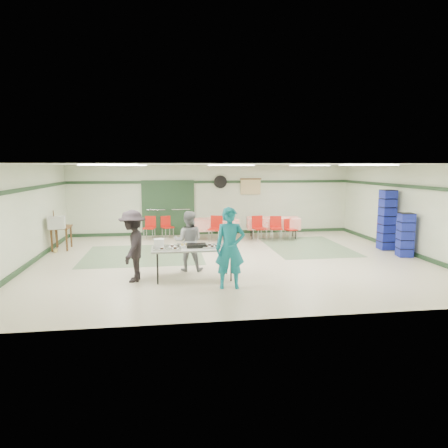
{
  "coord_description": "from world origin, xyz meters",
  "views": [
    {
      "loc": [
        -1.77,
        -11.01,
        2.65
      ],
      "look_at": [
        -0.24,
        -0.3,
        1.08
      ],
      "focal_mm": 32.0,
      "sensor_mm": 36.0,
      "label": 1
    }
  ],
  "objects": [
    {
      "name": "floor",
      "position": [
        0.0,
        0.0,
        0.0
      ],
      "size": [
        11.0,
        11.0,
        0.0
      ],
      "primitive_type": "plane",
      "color": "beige",
      "rests_on": "ground"
    },
    {
      "name": "ceiling",
      "position": [
        0.0,
        0.0,
        2.7
      ],
      "size": [
        11.0,
        11.0,
        0.0
      ],
      "primitive_type": "plane",
      "rotation": [
        3.14,
        0.0,
        0.0
      ],
      "color": "silver",
      "rests_on": "wall_back"
    },
    {
      "name": "wall_back",
      "position": [
        0.0,
        4.5,
        1.35
      ],
      "size": [
        11.0,
        0.0,
        11.0
      ],
      "primitive_type": "plane",
      "rotation": [
        1.57,
        0.0,
        0.0
      ],
      "color": "beige",
      "rests_on": "floor"
    },
    {
      "name": "wall_front",
      "position": [
        0.0,
        -4.5,
        1.35
      ],
      "size": [
        11.0,
        0.0,
        11.0
      ],
      "primitive_type": "plane",
      "rotation": [
        -1.57,
        0.0,
        0.0
      ],
      "color": "beige",
      "rests_on": "floor"
    },
    {
      "name": "wall_left",
      "position": [
        -5.5,
        0.0,
        1.35
      ],
      "size": [
        0.0,
        9.0,
        9.0
      ],
      "primitive_type": "plane",
      "rotation": [
        1.57,
        0.0,
        1.57
      ],
      "color": "beige",
      "rests_on": "floor"
    },
    {
      "name": "wall_right",
      "position": [
        5.5,
        0.0,
        1.35
      ],
      "size": [
        0.0,
        9.0,
        9.0
      ],
      "primitive_type": "plane",
      "rotation": [
        1.57,
        0.0,
        -1.57
      ],
      "color": "beige",
      "rests_on": "floor"
    },
    {
      "name": "trim_back",
      "position": [
        0.0,
        4.47,
        2.05
      ],
      "size": [
        11.0,
        0.06,
        0.1
      ],
      "primitive_type": "cube",
      "color": "#1F3820",
      "rests_on": "wall_back"
    },
    {
      "name": "baseboard_back",
      "position": [
        0.0,
        4.47,
        0.06
      ],
      "size": [
        11.0,
        0.06,
        0.12
      ],
      "primitive_type": "cube",
      "color": "#1F3820",
      "rests_on": "floor"
    },
    {
      "name": "trim_left",
      "position": [
        -5.47,
        0.0,
        2.05
      ],
      "size": [
        0.06,
        9.0,
        0.1
      ],
      "primitive_type": "cube",
      "rotation": [
        0.0,
        0.0,
        1.57
      ],
      "color": "#1F3820",
      "rests_on": "wall_back"
    },
    {
      "name": "baseboard_left",
      "position": [
        -5.47,
        0.0,
        0.06
      ],
      "size": [
        0.06,
        9.0,
        0.12
      ],
      "primitive_type": "cube",
      "rotation": [
        0.0,
        0.0,
        1.57
      ],
      "color": "#1F3820",
      "rests_on": "floor"
    },
    {
      "name": "trim_right",
      "position": [
        5.47,
        0.0,
        2.05
      ],
      "size": [
        0.06,
        9.0,
        0.1
      ],
      "primitive_type": "cube",
      "rotation": [
        0.0,
        0.0,
        1.57
      ],
      "color": "#1F3820",
      "rests_on": "wall_back"
    },
    {
      "name": "baseboard_right",
      "position": [
        5.47,
        0.0,
        0.06
      ],
      "size": [
        0.06,
        9.0,
        0.12
      ],
      "primitive_type": "cube",
      "rotation": [
        0.0,
        0.0,
        1.57
      ],
      "color": "#1F3820",
      "rests_on": "floor"
    },
    {
      "name": "green_patch_a",
      "position": [
        -2.5,
        1.0,
        0.0
      ],
      "size": [
        3.5,
        3.0,
        0.01
      ],
      "primitive_type": "cube",
      "color": "slate",
      "rests_on": "floor"
    },
    {
      "name": "green_patch_b",
      "position": [
        2.8,
        1.5,
        0.0
      ],
      "size": [
        2.5,
        3.5,
        0.01
      ],
      "primitive_type": "cube",
      "color": "slate",
      "rests_on": "floor"
    },
    {
      "name": "double_door_left",
      "position": [
        -2.2,
        4.44,
        1.05
      ],
      "size": [
        0.9,
        0.06,
        2.1
      ],
      "primitive_type": "cube",
      "color": "gray",
      "rests_on": "floor"
    },
    {
      "name": "double_door_right",
      "position": [
        -1.25,
        4.44,
        1.05
      ],
      "size": [
        0.9,
        0.06,
        2.1
      ],
      "primitive_type": "cube",
      "color": "gray",
      "rests_on": "floor"
    },
    {
      "name": "door_frame",
      "position": [
        -1.73,
        4.42,
        1.05
      ],
      "size": [
        2.0,
        0.03,
        2.15
      ],
      "primitive_type": "cube",
      "color": "#1F3820",
      "rests_on": "floor"
    },
    {
      "name": "wall_fan",
      "position": [
        0.3,
        4.44,
        2.05
      ],
      "size": [
        0.5,
        0.1,
        0.5
      ],
      "primitive_type": "cylinder",
      "rotation": [
        1.57,
        0.0,
        0.0
      ],
      "color": "black",
      "rests_on": "wall_back"
    },
    {
      "name": "scroll_banner",
      "position": [
        1.5,
        4.44,
        1.85
      ],
      "size": [
        0.8,
        0.02,
        0.6
      ],
      "primitive_type": "cube",
      "color": "#CAB87E",
      "rests_on": "wall_back"
    },
    {
      "name": "serving_table",
      "position": [
        -1.18,
        -1.81,
        0.72
      ],
      "size": [
        1.96,
        0.82,
        0.76
      ],
      "rotation": [
        0.0,
        0.0,
        0.02
      ],
      "color": "#ABACA7",
      "rests_on": "floor"
    },
    {
      "name": "sheet_tray_right",
      "position": [
        -0.7,
        -1.81,
        0.77
      ],
      "size": [
        0.54,
        0.41,
        0.02
      ],
      "primitive_type": "cube",
      "rotation": [
        0.0,
        0.0,
        0.02
      ],
      "color": "silver",
      "rests_on": "serving_table"
    },
    {
      "name": "sheet_tray_mid",
      "position": [
        -1.28,
        -1.68,
        0.77
      ],
      "size": [
        0.55,
        0.42,
        0.02
      ],
      "primitive_type": "cube",
      "rotation": [
        0.0,
        0.0,
        0.02
      ],
      "color": "silver",
      "rests_on": "serving_table"
    },
    {
      "name": "sheet_tray_left",
      "position": [
        -1.79,
        -1.9,
        0.77
      ],
      "size": [
        0.63,
        0.48,
        0.02
      ],
      "primitive_type": "cube",
      "rotation": [
        0.0,
        0.0,
        0.02
      ],
      "color": "silver",
      "rests_on": "serving_table"
    },
    {
      "name": "baking_pan",
      "position": [
        -1.11,
        -1.79,
        0.8
      ],
      "size": [
        0.47,
        0.3,
        0.08
      ],
      "primitive_type": "cube",
      "rotation": [
        0.0,
        0.0,
        0.02
      ],
      "color": "black",
      "rests_on": "serving_table"
    },
    {
      "name": "foam_box_stack",
      "position": [
        -1.98,
        -1.72,
        0.86
      ],
      "size": [
        0.23,
        0.21,
        0.21
      ],
      "primitive_type": "cube",
      "rotation": [
        0.0,
        0.0,
        0.02
      ],
      "color": "white",
      "rests_on": "serving_table"
    },
    {
      "name": "volunteer_teal",
      "position": [
        -0.43,
        -2.62,
        0.89
      ],
      "size": [
        0.68,
        0.48,
        1.78
      ],
      "primitive_type": "imported",
      "rotation": [
        0.0,
        0.0,
        -0.09
      ],
      "color": "#147A8F",
      "rests_on": "floor"
    },
    {
      "name": "volunteer_grey",
      "position": [
        -1.25,
        -1.0,
        0.77
      ],
      "size": [
        0.83,
        0.7,
        1.53
      ],
      "primitive_type": "imported",
      "rotation": [
        0.0,
        0.0,
        2.97
      ],
      "color": "gray",
      "rests_on": "floor"
    },
    {
      "name": "volunteer_dark",
      "position": [
        -2.57,
        -1.78,
        0.83
      ],
      "size": [
        0.73,
        1.13,
        1.67
      ],
      "primitive_type": "imported",
      "rotation": [
        0.0,
        0.0,
        -1.67
      ],
      "color": "black",
      "rests_on": "floor"
    },
    {
      "name": "dining_table_a",
      "position": [
        2.12,
        3.28,
        0.57
      ],
      "size": [
        2.02,
        1.12,
        0.77
      ],
      "rotation": [
        0.0,
        0.0,
        -0.14
      ],
      "color": "red",
      "rests_on": "floor"
    },
    {
      "name": "dining_table_b",
      "position": [
        -0.08,
        3.28,
        0.57
      ],
      "size": [
        1.74,
        0.89,
        0.77
      ],
      "rotation": [
        0.0,
        0.0,
        0.09
      ],
      "color": "red",
      "rests_on": "floor"
    },
    {
      "name": "chair_a",
      "position": [
        2.07,
        2.71,
        0.54
      ],
      "size": [
        0.46,
        0.46,
        0.88
      ],
      "rotation": [
        0.0,
        0.0,
        -0.13
      ],
      "color": "#B3160E",
      "rests_on": "floor"
    },
    {
      "name": "chair_b",
      "position": [
        1.44,
        2.71,
        0.55
      ],
      "size": [
        0.53,
        0.53,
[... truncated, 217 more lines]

